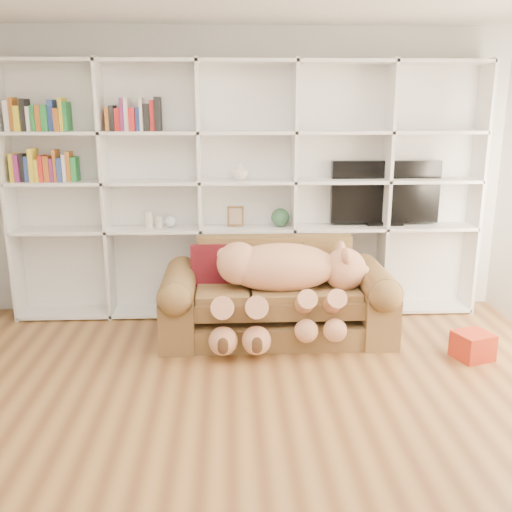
{
  "coord_description": "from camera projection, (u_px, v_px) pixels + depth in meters",
  "views": [
    {
      "loc": [
        -0.18,
        -3.03,
        1.99
      ],
      "look_at": [
        0.05,
        1.63,
        0.75
      ],
      "focal_mm": 40.0,
      "sensor_mm": 36.0,
      "label": 1
    }
  ],
  "objects": [
    {
      "name": "picture_frame",
      "position": [
        235.0,
        216.0,
        5.42
      ],
      "size": [
        0.15,
        0.03,
        0.19
      ],
      "primitive_type": "cube",
      "rotation": [
        0.0,
        0.0,
        0.01
      ],
      "color": "brown",
      "rests_on": "bookshelf"
    },
    {
      "name": "tv",
      "position": [
        385.0,
        193.0,
        5.48
      ],
      "size": [
        1.05,
        0.18,
        0.62
      ],
      "color": "black",
      "rests_on": "bookshelf"
    },
    {
      "name": "figurine_short",
      "position": [
        159.0,
        222.0,
        5.4
      ],
      "size": [
        0.08,
        0.08,
        0.11
      ],
      "primitive_type": "cylinder",
      "rotation": [
        0.0,
        0.0,
        0.35
      ],
      "color": "beige",
      "rests_on": "bookshelf"
    },
    {
      "name": "figurine_tall",
      "position": [
        149.0,
        220.0,
        5.38
      ],
      "size": [
        0.1,
        0.1,
        0.16
      ],
      "primitive_type": "cylinder",
      "rotation": [
        0.0,
        0.0,
        0.27
      ],
      "color": "beige",
      "rests_on": "bookshelf"
    },
    {
      "name": "gift_box",
      "position": [
        473.0,
        346.0,
        4.6
      ],
      "size": [
        0.34,
        0.33,
        0.22
      ],
      "primitive_type": "cube",
      "rotation": [
        0.0,
        0.0,
        0.33
      ],
      "color": "#B22E17",
      "rests_on": "floor"
    },
    {
      "name": "sofa",
      "position": [
        276.0,
        301.0,
        5.03
      ],
      "size": [
        1.99,
        0.86,
        0.84
      ],
      "color": "brown",
      "rests_on": "floor"
    },
    {
      "name": "bookshelf",
      "position": [
        222.0,
        180.0,
        5.38
      ],
      "size": [
        4.43,
        0.35,
        2.4
      ],
      "color": "white",
      "rests_on": "floor"
    },
    {
      "name": "wall_back",
      "position": [
        246.0,
        174.0,
        5.51
      ],
      "size": [
        5.0,
        0.02,
        2.7
      ],
      "primitive_type": "cube",
      "color": "silver",
      "rests_on": "floor"
    },
    {
      "name": "teddy_bear",
      "position": [
        283.0,
        279.0,
        4.81
      ],
      "size": [
        1.41,
        0.79,
        0.82
      ],
      "rotation": [
        0.0,
        0.0,
        -0.05
      ],
      "color": "tan",
      "rests_on": "sofa"
    },
    {
      "name": "floor",
      "position": [
        261.0,
        445.0,
        3.44
      ],
      "size": [
        5.0,
        5.0,
        0.0
      ],
      "primitive_type": "plane",
      "color": "brown",
      "rests_on": "ground"
    },
    {
      "name": "green_vase",
      "position": [
        280.0,
        217.0,
        5.44
      ],
      "size": [
        0.18,
        0.18,
        0.18
      ],
      "primitive_type": "sphere",
      "color": "#2F5C3C",
      "rests_on": "bookshelf"
    },
    {
      "name": "shelf_vase",
      "position": [
        240.0,
        171.0,
        5.31
      ],
      "size": [
        0.18,
        0.18,
        0.17
      ],
      "primitive_type": "imported",
      "rotation": [
        0.0,
        0.0,
        -0.11
      ],
      "color": "beige",
      "rests_on": "bookshelf"
    },
    {
      "name": "throw_pillow",
      "position": [
        212.0,
        265.0,
        5.06
      ],
      "size": [
        0.38,
        0.22,
        0.39
      ],
      "primitive_type": "cube",
      "rotation": [
        -0.24,
        0.0,
        -0.02
      ],
      "color": "#560E1C",
      "rests_on": "sofa"
    },
    {
      "name": "snow_globe",
      "position": [
        171.0,
        221.0,
        5.4
      ],
      "size": [
        0.11,
        0.11,
        0.11
      ],
      "primitive_type": "sphere",
      "color": "silver",
      "rests_on": "bookshelf"
    }
  ]
}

